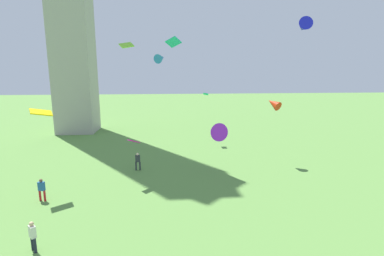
{
  "coord_description": "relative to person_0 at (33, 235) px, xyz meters",
  "views": [
    {
      "loc": [
        -2.37,
        -4.29,
        8.88
      ],
      "look_at": [
        -0.34,
        16.82,
        4.77
      ],
      "focal_mm": 26.51,
      "sensor_mm": 36.0,
      "label": 1
    }
  ],
  "objects": [
    {
      "name": "kite_flying_2",
      "position": [
        11.12,
        10.74,
        2.87
      ],
      "size": [
        1.99,
        2.65,
        1.85
      ],
      "rotation": [
        0.0,
        0.0,
        3.32
      ],
      "color": "#9924DD"
    },
    {
      "name": "person_2",
      "position": [
        -1.99,
        5.99,
        0.01
      ],
      "size": [
        0.5,
        0.34,
        1.64
      ],
      "rotation": [
        0.0,
        0.0,
        6.03
      ],
      "color": "red",
      "rests_on": "ground_plane"
    },
    {
      "name": "kite_flying_8",
      "position": [
        11.9,
        21.87,
        5.38
      ],
      "size": [
        0.74,
        1.01,
        0.4
      ],
      "rotation": [
        0.0,
        0.0,
        1.45
      ],
      "color": "#07CD94"
    },
    {
      "name": "kite_flying_0",
      "position": [
        17.39,
        13.33,
        5.04
      ],
      "size": [
        1.61,
        1.82,
        1.37
      ],
      "rotation": [
        0.0,
        0.0,
        3.69
      ],
      "color": "red"
    },
    {
      "name": "kite_flying_7",
      "position": [
        7.7,
        16.22,
        11.07
      ],
      "size": [
        1.73,
        1.56,
        1.04
      ],
      "rotation": [
        0.0,
        0.0,
        2.32
      ],
      "color": "#24C2B0"
    },
    {
      "name": "kite_flying_4",
      "position": [
        6.46,
        11.91,
        9.26
      ],
      "size": [
        1.29,
        1.49,
        0.99
      ],
      "rotation": [
        0.0,
        0.0,
        2.66
      ],
      "color": "#2879BC"
    },
    {
      "name": "person_0",
      "position": [
        0.0,
        0.0,
        0.0
      ],
      "size": [
        0.46,
        0.48,
        1.62
      ],
      "rotation": [
        0.0,
        0.0,
        2.3
      ],
      "color": "#1E2333",
      "rests_on": "ground_plane"
    },
    {
      "name": "kite_flying_1",
      "position": [
        -2.14,
        7.49,
        5.21
      ],
      "size": [
        1.68,
        1.58,
        0.61
      ],
      "rotation": [
        0.0,
        0.0,
        3.67
      ],
      "color": "yellow"
    },
    {
      "name": "kite_flying_5",
      "position": [
        3.03,
        16.15,
        10.72
      ],
      "size": [
        1.58,
        1.31,
        0.75
      ],
      "rotation": [
        0.0,
        0.0,
        0.52
      ],
      "color": "#85E430"
    },
    {
      "name": "kite_flying_3",
      "position": [
        15.35,
        3.96,
        10.79
      ],
      "size": [
        1.1,
        1.47,
        1.07
      ],
      "rotation": [
        0.0,
        0.0,
        2.91
      ],
      "color": "#1C20D5"
    },
    {
      "name": "kite_flying_6",
      "position": [
        4.22,
        8.55,
        2.66
      ],
      "size": [
        1.05,
        0.95,
        0.41
      ],
      "rotation": [
        0.0,
        0.0,
        0.59
      ],
      "color": "#D80698"
    },
    {
      "name": "person_1",
      "position": [
        4.14,
        11.89,
        0.02
      ],
      "size": [
        0.52,
        0.26,
        1.66
      ],
      "rotation": [
        0.0,
        0.0,
        3.16
      ],
      "color": "#2D3338",
      "rests_on": "ground_plane"
    }
  ]
}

